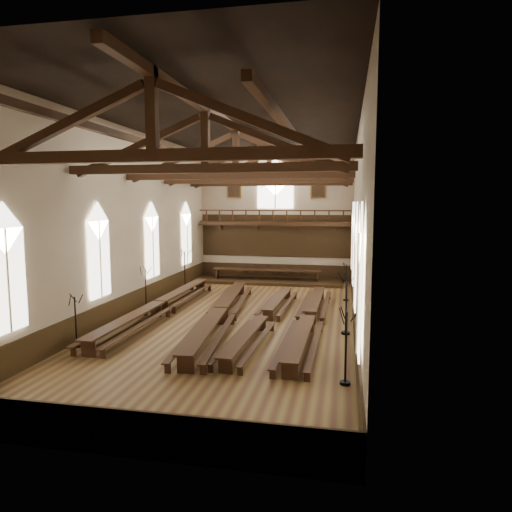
{
  "coord_description": "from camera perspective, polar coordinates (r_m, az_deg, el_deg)",
  "views": [
    {
      "loc": [
        5.46,
        -22.45,
        6.08
      ],
      "look_at": [
        0.73,
        1.5,
        3.19
      ],
      "focal_mm": 32.0,
      "sensor_mm": 36.0,
      "label": 1
    }
  ],
  "objects": [
    {
      "name": "refectory_row_c",
      "position": [
        22.67,
        1.08,
        -7.53
      ],
      "size": [
        1.58,
        13.67,
        0.67
      ],
      "color": "#362011",
      "rests_on": "ground"
    },
    {
      "name": "refectory_row_a",
      "position": [
        25.36,
        -11.95,
        -5.96
      ],
      "size": [
        1.6,
        14.62,
        0.77
      ],
      "color": "#362011",
      "rests_on": "ground"
    },
    {
      "name": "candelabrum_right_near",
      "position": [
        15.88,
        11.14,
        -12.79
      ],
      "size": [
        0.72,
        0.81,
        2.65
      ],
      "color": "black",
      "rests_on": "ground"
    },
    {
      "name": "candelabrum_left_near",
      "position": [
        20.78,
        -21.56,
        -8.74
      ],
      "size": [
        0.68,
        0.68,
        2.29
      ],
      "color": "black",
      "rests_on": "ground"
    },
    {
      "name": "candelabrum_right_far",
      "position": [
        28.83,
        11.19,
        -4.08
      ],
      "size": [
        0.66,
        0.73,
        2.39
      ],
      "color": "black",
      "rests_on": "ground"
    },
    {
      "name": "room_walls",
      "position": [
        23.11,
        -2.51,
        7.69
      ],
      "size": [
        26.0,
        26.0,
        26.0
      ],
      "color": "#BEAD8F",
      "rests_on": "ground"
    },
    {
      "name": "candelabrum_left_far",
      "position": [
        32.36,
        -8.88,
        -2.61
      ],
      "size": [
        0.81,
        0.86,
        2.83
      ],
      "color": "black",
      "rests_on": "ground"
    },
    {
      "name": "ground",
      "position": [
        23.89,
        -2.43,
        -8.0
      ],
      "size": [
        26.0,
        26.0,
        0.0
      ],
      "primitive_type": "plane",
      "color": "brown",
      "rests_on": "ground"
    },
    {
      "name": "roof_trusses",
      "position": [
        23.21,
        -2.53,
        12.03
      ],
      "size": [
        11.7,
        25.7,
        2.8
      ],
      "color": "#362011",
      "rests_on": "room_walls"
    },
    {
      "name": "refectory_row_b",
      "position": [
        23.36,
        -4.52,
        -6.91
      ],
      "size": [
        2.26,
        14.8,
        0.78
      ],
      "color": "#362011",
      "rests_on": "ground"
    },
    {
      "name": "candelabrum_right_mid",
      "position": [
        21.59,
        11.18,
        -7.33
      ],
      "size": [
        0.87,
        0.82,
        2.87
      ],
      "color": "black",
      "rests_on": "ground"
    },
    {
      "name": "end_window",
      "position": [
        35.79,
        2.43,
        8.58
      ],
      "size": [
        2.8,
        0.12,
        3.8
      ],
      "color": "white",
      "rests_on": "room_walls"
    },
    {
      "name": "side_windows",
      "position": [
        23.22,
        -2.48,
        0.97
      ],
      "size": [
        11.85,
        19.8,
        4.5
      ],
      "color": "white",
      "rests_on": "room_walls"
    },
    {
      "name": "high_chairs",
      "position": [
        35.56,
        1.56,
        -1.89
      ],
      "size": [
        4.97,
        0.48,
        0.97
      ],
      "color": "#362011",
      "rests_on": "dais"
    },
    {
      "name": "wainscot_band",
      "position": [
        23.75,
        -2.44,
        -6.6
      ],
      "size": [
        12.0,
        26.0,
        1.2
      ],
      "color": "#362510",
      "rests_on": "ground"
    },
    {
      "name": "candelabrum_left_mid",
      "position": [
        26.58,
        -13.59,
        -4.98
      ],
      "size": [
        0.71,
        0.76,
        2.5
      ],
      "color": "black",
      "rests_on": "ground"
    },
    {
      "name": "portraits",
      "position": [
        35.78,
        2.43,
        8.38
      ],
      "size": [
        7.75,
        0.09,
        1.45
      ],
      "color": "brown",
      "rests_on": "room_walls"
    },
    {
      "name": "high_table",
      "position": [
        34.75,
        1.34,
        -1.87
      ],
      "size": [
        8.35,
        1.14,
        0.78
      ],
      "color": "#362011",
      "rests_on": "dais"
    },
    {
      "name": "dais",
      "position": [
        34.87,
        1.34,
        -3.12
      ],
      "size": [
        11.4,
        3.14,
        0.21
      ],
      "primitive_type": "cube",
      "color": "#362510",
      "rests_on": "ground"
    },
    {
      "name": "refectory_row_d",
      "position": [
        22.5,
        6.64,
        -7.59
      ],
      "size": [
        1.56,
        14.15,
        0.72
      ],
      "color": "#362011",
      "rests_on": "ground"
    },
    {
      "name": "minstrels_gallery",
      "position": [
        35.6,
        2.34,
        3.25
      ],
      "size": [
        11.8,
        1.24,
        3.7
      ],
      "color": "#362011",
      "rests_on": "room_walls"
    }
  ]
}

